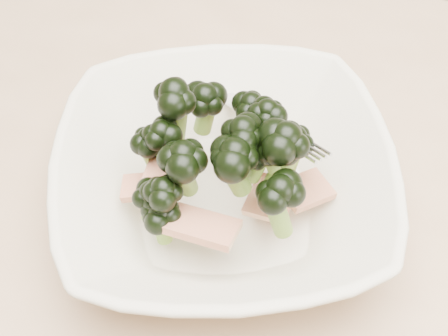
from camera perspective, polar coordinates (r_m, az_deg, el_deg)
The scene contains 2 objects.
dining_table at distance 0.60m, azimuth 8.92°, elevation -14.21°, with size 1.20×0.80×0.75m.
broccoli_dish at distance 0.51m, azimuth -0.01°, elevation -0.73°, with size 0.36×0.36×0.12m.
Camera 1 is at (-0.00, -0.27, 1.19)m, focal length 50.00 mm.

